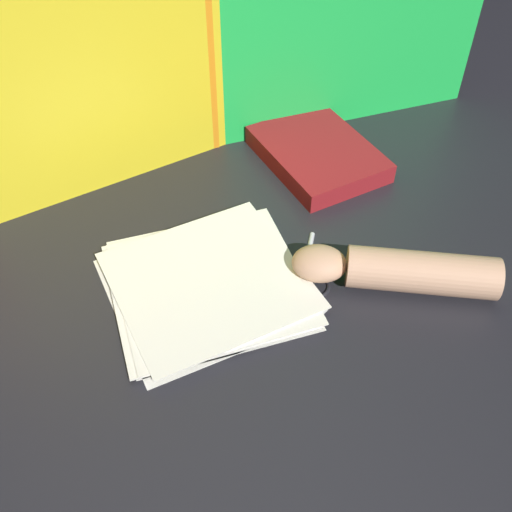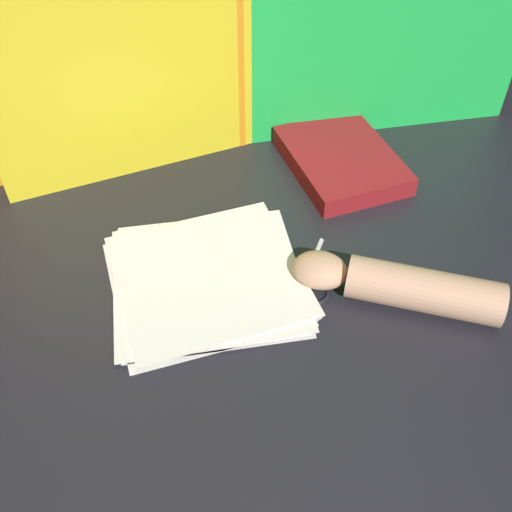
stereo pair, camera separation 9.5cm
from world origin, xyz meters
TOP-DOWN VIEW (x-y plane):
  - ground_plane at (0.00, 0.00)m, footprint 6.00×6.00m
  - backdrop_panel_left at (-0.28, 0.36)m, footprint 0.65×0.04m
  - backdrop_panel_center at (-0.02, 0.36)m, footprint 0.83×0.15m
  - backdrop_panel_right at (0.27, 0.36)m, footprint 0.72×0.06m
  - paper_stack at (-0.11, -0.01)m, footprint 0.33×0.31m
  - book_closed at (0.21, 0.23)m, footprint 0.22×0.28m
  - scissors at (0.05, -0.05)m, footprint 0.12×0.17m
  - hand_forearm at (0.18, -0.12)m, footprint 0.32×0.22m
  - paper_scrap_near at (0.04, -0.13)m, footprint 0.03×0.02m
  - paper_scrap_mid at (0.12, -0.09)m, footprint 0.02×0.02m
  - paper_scrap_far at (0.17, -0.07)m, footprint 0.02×0.03m

SIDE VIEW (x-z plane):
  - ground_plane at x=0.00m, z-range 0.00..0.00m
  - paper_scrap_near at x=0.04m, z-range 0.00..0.00m
  - paper_scrap_mid at x=0.12m, z-range 0.00..0.00m
  - paper_scrap_far at x=0.17m, z-range 0.00..0.00m
  - scissors at x=0.05m, z-range 0.00..0.01m
  - paper_stack at x=-0.11m, z-range 0.00..0.02m
  - book_closed at x=0.21m, z-range 0.00..0.04m
  - hand_forearm at x=0.18m, z-range 0.00..0.07m
  - backdrop_panel_right at x=0.27m, z-range 0.00..0.50m
  - backdrop_panel_center at x=-0.02m, z-range 0.00..0.59m
  - backdrop_panel_left at x=-0.28m, z-range 0.00..0.59m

